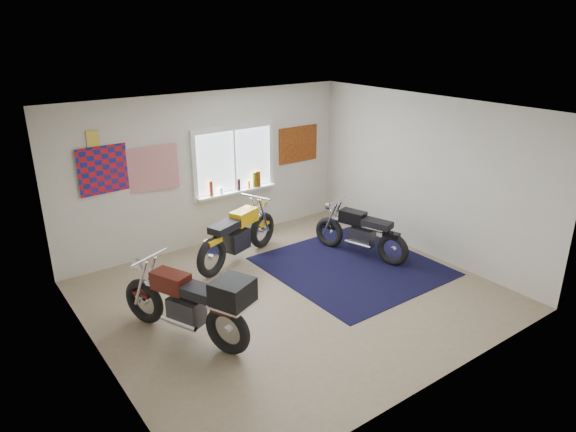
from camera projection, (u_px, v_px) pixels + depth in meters
ground at (293, 295)px, 7.57m from camera, size 5.50×5.50×0.00m
room_shell at (294, 189)px, 6.99m from camera, size 5.50×5.50×5.50m
navy_rug at (352, 266)px, 8.46m from camera, size 2.52×2.62×0.01m
window_assembly at (234, 165)px, 9.23m from camera, size 1.66×0.17×1.26m
oil_bottles at (244, 182)px, 9.38m from camera, size 1.07×0.09×0.30m
flag_display at (93, 139)px, 7.64m from camera, size 1.60×0.10×1.17m
triumph_poster at (298, 144)px, 9.97m from camera, size 0.90×0.03×0.70m
yellow_triumph at (238, 236)px, 8.52m from camera, size 1.91×0.88×1.01m
black_chrome_bike at (361, 234)px, 8.72m from camera, size 0.72×1.75×0.92m
maroon_tourer at (193, 303)px, 6.31m from camera, size 1.09×1.93×1.02m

